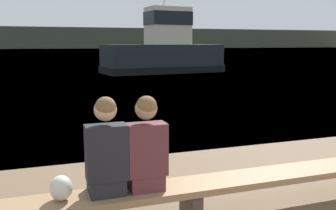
# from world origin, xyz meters

# --- Properties ---
(water_surface) EXTENTS (240.00, 240.00, 0.00)m
(water_surface) POSITION_xyz_m (0.00, 125.43, 0.00)
(water_surface) COLOR #426B8E
(water_surface) RESTS_ON ground
(far_shoreline) EXTENTS (600.00, 12.00, 7.22)m
(far_shoreline) POSITION_xyz_m (0.00, 137.90, 3.61)
(far_shoreline) COLOR #424738
(far_shoreline) RESTS_ON ground
(bench_main) EXTENTS (5.62, 0.47, 0.43)m
(bench_main) POSITION_xyz_m (-1.02, 2.97, 0.35)
(bench_main) COLOR #8E6B47
(bench_main) RESTS_ON ground
(person_left) EXTENTS (0.40, 0.38, 1.00)m
(person_left) POSITION_xyz_m (-1.93, 2.96, 0.89)
(person_left) COLOR black
(person_left) RESTS_ON bench_main
(person_right) EXTENTS (0.40, 0.38, 0.99)m
(person_right) POSITION_xyz_m (-1.52, 2.96, 0.88)
(person_right) COLOR #56282D
(person_right) RESTS_ON bench_main
(shopping_bag) EXTENTS (0.22, 0.23, 0.25)m
(shopping_bag) POSITION_xyz_m (-2.38, 2.98, 0.55)
(shopping_bag) COLOR beige
(shopping_bag) RESTS_ON bench_main
(tugboat_red) EXTENTS (8.16, 3.93, 7.69)m
(tugboat_red) POSITION_xyz_m (5.39, 23.00, 1.33)
(tugboat_red) COLOR black
(tugboat_red) RESTS_ON water_surface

